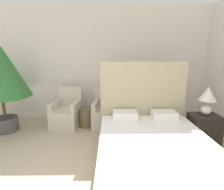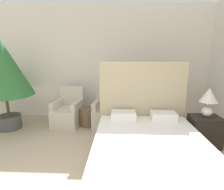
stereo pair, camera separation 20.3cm
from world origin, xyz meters
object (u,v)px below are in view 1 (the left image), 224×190
at_px(armchair_near_window_left, 67,115).
at_px(side_table, 86,117).
at_px(armchair_near_window_right, 106,114).
at_px(bed, 154,149).
at_px(nightstand, 203,129).
at_px(table_lamp, 207,97).

xyz_separation_m(armchair_near_window_left, side_table, (0.47, -0.01, -0.06)).
relative_size(armchair_near_window_left, armchair_near_window_right, 1.00).
bearing_deg(side_table, bed, -52.73).
height_order(bed, nightstand, bed).
xyz_separation_m(nightstand, side_table, (-2.36, 0.86, -0.06)).
height_order(nightstand, table_lamp, table_lamp).
bearing_deg(armchair_near_window_right, nightstand, -20.16).
distance_m(armchair_near_window_right, table_lamp, 2.17).
bearing_deg(table_lamp, side_table, 160.40).
xyz_separation_m(bed, armchair_near_window_right, (-0.74, 1.62, -0.01)).
height_order(armchair_near_window_left, side_table, armchair_near_window_left).
bearing_deg(table_lamp, armchair_near_window_right, 155.65).
bearing_deg(side_table, armchair_near_window_right, 1.49).
distance_m(armchair_near_window_left, nightstand, 2.96).
xyz_separation_m(nightstand, table_lamp, (0.01, 0.02, 0.62)).
bearing_deg(armchair_near_window_right, side_table, -173.64).
relative_size(armchair_near_window_right, table_lamp, 1.72).
distance_m(nightstand, side_table, 2.51).
distance_m(bed, side_table, 2.02).
height_order(bed, table_lamp, bed).
bearing_deg(side_table, armchair_near_window_left, 178.50).
relative_size(bed, armchair_near_window_left, 2.45).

